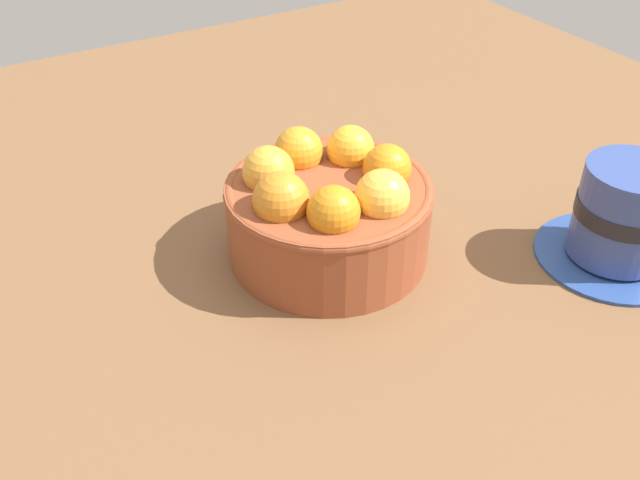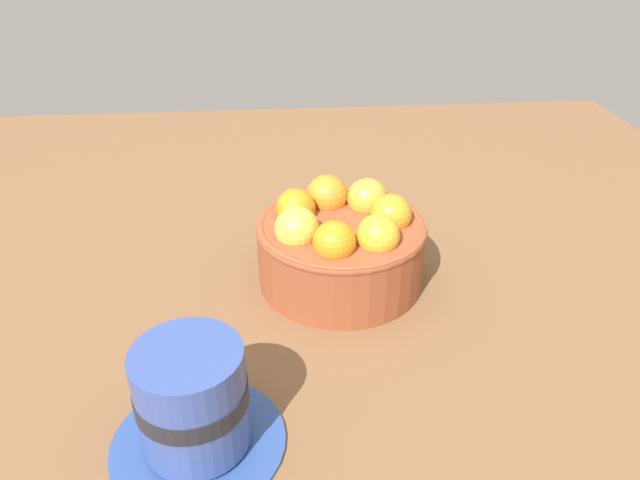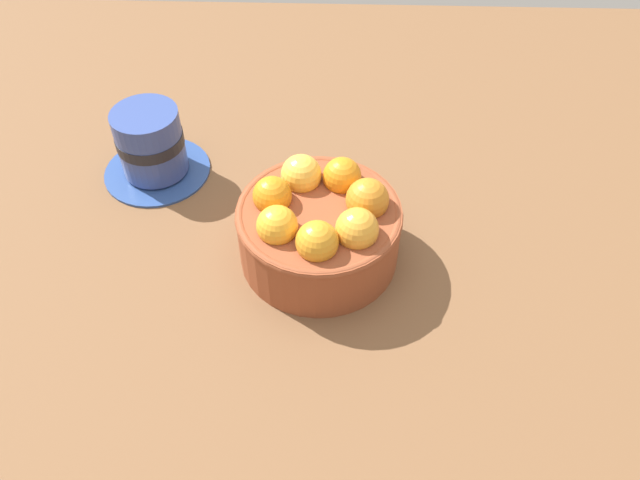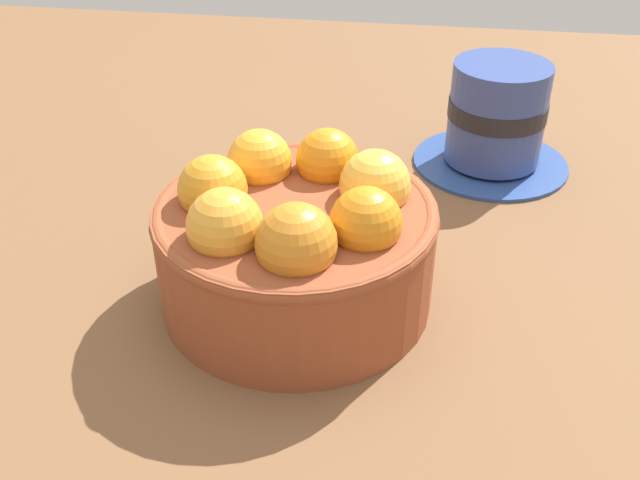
# 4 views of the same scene
# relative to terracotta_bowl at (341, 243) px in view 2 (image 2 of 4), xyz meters

# --- Properties ---
(ground_plane) EXTENTS (1.10, 1.12, 0.05)m
(ground_plane) POSITION_rel_terracotta_bowl_xyz_m (0.00, -0.00, -0.07)
(ground_plane) COLOR brown
(terracotta_bowl) EXTENTS (0.17, 0.17, 0.10)m
(terracotta_bowl) POSITION_rel_terracotta_bowl_xyz_m (0.00, 0.00, 0.00)
(terracotta_bowl) COLOR brown
(terracotta_bowl) RESTS_ON ground_plane
(coffee_cup) EXTENTS (0.13, 0.13, 0.09)m
(coffee_cup) POSITION_rel_terracotta_bowl_xyz_m (-0.13, -0.20, -0.00)
(coffee_cup) COLOR navy
(coffee_cup) RESTS_ON ground_plane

